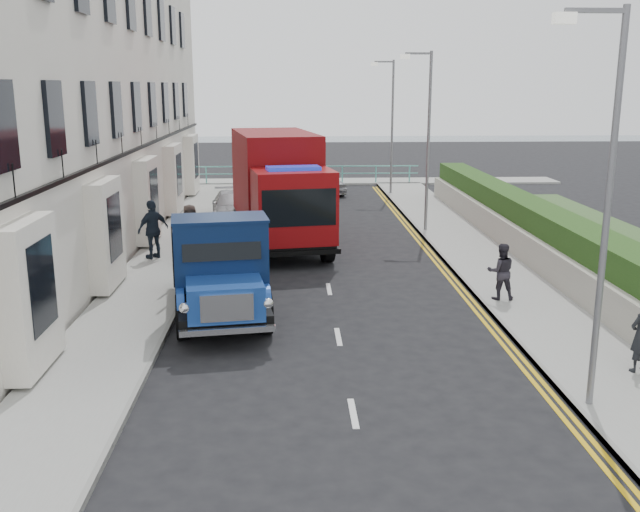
{
  "coord_description": "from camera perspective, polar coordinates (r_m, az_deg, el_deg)",
  "views": [
    {
      "loc": [
        -1.1,
        -13.74,
        5.75
      ],
      "look_at": [
        -0.33,
        4.3,
        1.4
      ],
      "focal_mm": 40.0,
      "sensor_mm": 36.0,
      "label": 1
    }
  ],
  "objects": [
    {
      "name": "seafront_car_right",
      "position": [
        38.78,
        -0.05,
        6.07
      ],
      "size": [
        3.08,
        4.46,
        1.41
      ],
      "primitive_type": "imported",
      "rotation": [
        0.0,
        0.0,
        0.38
      ],
      "color": "#B2B2B7",
      "rests_on": "ground"
    },
    {
      "name": "red_lorry",
      "position": [
        26.15,
        -3.33,
        5.62
      ],
      "size": [
        3.89,
        8.05,
        4.05
      ],
      "rotation": [
        0.0,
        0.0,
        0.17
      ],
      "color": "black",
      "rests_on": "ground"
    },
    {
      "name": "pedestrian_west_near",
      "position": [
        24.18,
        -13.21,
        2.09
      ],
      "size": [
        1.16,
        1.13,
        1.95
      ],
      "primitive_type": "imported",
      "rotation": [
        0.0,
        0.0,
        3.9
      ],
      "color": "black",
      "rests_on": "pavement_west"
    },
    {
      "name": "lamp_mid",
      "position": [
        28.29,
        8.45,
        9.85
      ],
      "size": [
        1.23,
        0.18,
        7.0
      ],
      "color": "slate",
      "rests_on": "ground"
    },
    {
      "name": "terrace_west",
      "position": [
        28.05,
        -20.58,
        15.61
      ],
      "size": [
        6.31,
        30.2,
        14.25
      ],
      "color": "white",
      "rests_on": "ground"
    },
    {
      "name": "ground",
      "position": [
        14.93,
        1.99,
        -9.11
      ],
      "size": [
        120.0,
        120.0,
        0.0
      ],
      "primitive_type": "plane",
      "color": "black",
      "rests_on": "ground"
    },
    {
      "name": "promenade",
      "position": [
        43.13,
        -0.96,
        5.96
      ],
      "size": [
        30.0,
        2.5,
        0.12
      ],
      "primitive_type": "cube",
      "color": "gray",
      "rests_on": "ground"
    },
    {
      "name": "lamp_near",
      "position": [
        12.98,
        21.64,
        4.83
      ],
      "size": [
        1.23,
        0.18,
        7.0
      ],
      "color": "slate",
      "rests_on": "ground"
    },
    {
      "name": "parked_car_mid",
      "position": [
        23.23,
        -8.56,
        0.65
      ],
      "size": [
        1.63,
        3.88,
        1.25
      ],
      "primitive_type": "imported",
      "rotation": [
        0.0,
        0.0,
        0.08
      ],
      "color": "#5699B9",
      "rests_on": "ground"
    },
    {
      "name": "parked_car_rear",
      "position": [
        31.17,
        -7.02,
        3.97
      ],
      "size": [
        2.2,
        4.44,
        1.24
      ],
      "primitive_type": "imported",
      "rotation": [
        0.0,
        0.0,
        0.11
      ],
      "color": "#A4A3A8",
      "rests_on": "ground"
    },
    {
      "name": "lamp_far",
      "position": [
        38.14,
        5.62,
        10.85
      ],
      "size": [
        1.23,
        0.18,
        7.0
      ],
      "color": "slate",
      "rests_on": "ground"
    },
    {
      "name": "seafront_car_left",
      "position": [
        38.29,
        -1.73,
        6.06
      ],
      "size": [
        4.11,
        6.04,
        1.54
      ],
      "primitive_type": "imported",
      "rotation": [
        0.0,
        0.0,
        2.83
      ],
      "color": "black",
      "rests_on": "ground"
    },
    {
      "name": "pedestrian_west_far",
      "position": [
        23.87,
        -10.34,
        1.92
      ],
      "size": [
        0.99,
        0.74,
        1.82
      ],
      "primitive_type": "imported",
      "rotation": [
        0.0,
        0.0,
        0.2
      ],
      "color": "#382D28",
      "rests_on": "pavement_west"
    },
    {
      "name": "pedestrian_east_far",
      "position": [
        19.67,
        14.28,
        -1.21
      ],
      "size": [
        0.78,
        0.62,
        1.53
      ],
      "primitive_type": "imported",
      "rotation": [
        0.0,
        0.0,
        3.08
      ],
      "color": "#2B2730",
      "rests_on": "pavement_east"
    },
    {
      "name": "parked_car_front",
      "position": [
        19.31,
        -6.81,
        -1.82
      ],
      "size": [
        1.72,
        3.97,
        1.33
      ],
      "primitive_type": "imported",
      "rotation": [
        0.0,
        0.0,
        0.04
      ],
      "color": "black",
      "rests_on": "ground"
    },
    {
      "name": "bedford_lorry",
      "position": [
        17.54,
        -7.93,
        -1.54
      ],
      "size": [
        2.98,
        5.84,
        2.65
      ],
      "rotation": [
        0.0,
        0.0,
        0.15
      ],
      "color": "black",
      "rests_on": "ground"
    },
    {
      "name": "seafront_railing",
      "position": [
        42.27,
        -0.93,
        6.52
      ],
      "size": [
        13.0,
        0.08,
        1.11
      ],
      "color": "#59B2A5",
      "rests_on": "ground"
    },
    {
      "name": "sea_plane",
      "position": [
        73.97,
        -1.59,
        9.08
      ],
      "size": [
        120.0,
        120.0,
        0.0
      ],
      "primitive_type": "plane",
      "color": "#4E5F6B",
      "rests_on": "ground"
    },
    {
      "name": "garden_east",
      "position": [
        24.69,
        17.29,
        1.59
      ],
      "size": [
        1.45,
        28.0,
        1.75
      ],
      "color": "#B2AD9E",
      "rests_on": "ground"
    },
    {
      "name": "pavement_east",
      "position": [
        24.29,
        12.91,
        -0.35
      ],
      "size": [
        2.6,
        38.0,
        0.12
      ],
      "primitive_type": "cube",
      "color": "gray",
      "rests_on": "ground"
    },
    {
      "name": "pavement_west",
      "position": [
        23.79,
        -12.29,
        -0.61
      ],
      "size": [
        2.4,
        38.0,
        0.12
      ],
      "primitive_type": "cube",
      "color": "gray",
      "rests_on": "ground"
    }
  ]
}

